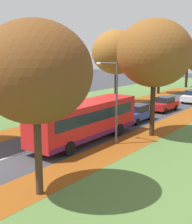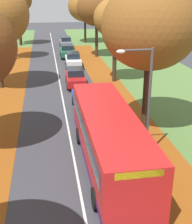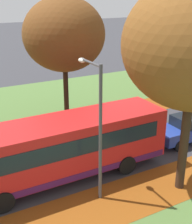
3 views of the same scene
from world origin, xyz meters
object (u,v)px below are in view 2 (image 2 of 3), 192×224
object	(u,v)px
car_white_third_in_line	(73,60)
car_grey_trailing	(66,42)
bus	(109,137)
streetlamp_right	(144,92)
car_blue_lead	(85,100)
car_green_fourth_in_line	(67,51)
tree_left_distant	(17,0)
tree_right_near	(150,26)
tree_left_far	(7,4)
car_red_following	(75,77)
tree_right_mid	(115,18)
tree_right_far	(97,8)
tree_right_distant	(85,6)

from	to	relation	value
car_white_third_in_line	car_grey_trailing	distance (m)	12.60
bus	car_grey_trailing	world-z (taller)	bus
streetlamp_right	car_blue_lead	xyz separation A→B (m)	(-2.11, 7.43, -2.92)
car_blue_lead	car_green_fourth_in_line	bearing A→B (deg)	89.77
tree_left_distant	streetlamp_right	bearing A→B (deg)	-76.91
tree_right_near	car_green_fourth_in_line	bearing A→B (deg)	98.30
car_white_third_in_line	car_green_fourth_in_line	size ratio (longest dim) A/B	1.01
streetlamp_right	car_grey_trailing	bearing A→B (deg)	92.81
car_green_fourth_in_line	car_grey_trailing	bearing A→B (deg)	87.08
tree_left_far	tree_right_near	distance (m)	25.19
streetlamp_right	car_red_following	size ratio (longest dim) A/B	1.41
tree_left_far	bus	world-z (taller)	tree_left_far
tree_left_distant	streetlamp_right	world-z (taller)	tree_left_distant
streetlamp_right	car_white_third_in_line	xyz separation A→B (m)	(-1.71, 21.47, -2.92)
car_green_fourth_in_line	tree_right_near	bearing A→B (deg)	-81.70
tree_right_mid	car_red_following	size ratio (longest dim) A/B	1.86
tree_left_far	streetlamp_right	size ratio (longest dim) A/B	1.46
tree_left_far	tree_right_mid	size ratio (longest dim) A/B	1.11
streetlamp_right	car_grey_trailing	world-z (taller)	streetlamp_right
tree_right_far	bus	xyz separation A→B (m)	(-3.88, -27.40, -4.55)
bus	car_grey_trailing	distance (m)	34.85
tree_right_far	car_white_third_in_line	world-z (taller)	tree_right_far
bus	car_blue_lead	distance (m)	8.24
streetlamp_right	car_blue_lead	world-z (taller)	streetlamp_right
tree_right_distant	car_green_fourth_in_line	bearing A→B (deg)	-109.41
tree_left_distant	tree_right_mid	xyz separation A→B (m)	(10.42, -22.64, -0.85)
bus	car_blue_lead	world-z (taller)	bus
tree_left_far	car_white_third_in_line	size ratio (longest dim) A/B	2.06
bus	car_green_fourth_in_line	size ratio (longest dim) A/B	2.48
tree_right_far	car_blue_lead	bearing A→B (deg)	-101.85
car_white_third_in_line	car_grey_trailing	xyz separation A→B (m)	(0.04, 12.60, 0.00)
tree_left_distant	car_green_fourth_in_line	distance (m)	13.72
tree_right_far	car_red_following	size ratio (longest dim) A/B	2.01
tree_right_mid	car_white_third_in_line	xyz separation A→B (m)	(-3.45, 6.76, -5.22)
tree_right_far	car_white_third_in_line	size ratio (longest dim) A/B	2.02
streetlamp_right	car_green_fourth_in_line	distance (m)	27.24
tree_right_distant	streetlamp_right	world-z (taller)	tree_right_distant
streetlamp_right	bus	bearing A→B (deg)	-158.63
tree_right_near	tree_right_distant	world-z (taller)	tree_right_near
car_blue_lead	car_grey_trailing	bearing A→B (deg)	89.05
tree_right_far	streetlamp_right	distance (m)	26.82
tree_right_far	tree_right_distant	size ratio (longest dim) A/B	1.03
tree_left_far	car_green_fourth_in_line	xyz separation A→B (m)	(7.06, 0.43, -5.97)
tree_right_near	streetlamp_right	size ratio (longest dim) A/B	1.54
bus	tree_left_distant	bearing A→B (deg)	100.01
tree_left_far	streetlamp_right	bearing A→B (deg)	-71.10
car_grey_trailing	tree_right_far	bearing A→B (deg)	-64.22
car_grey_trailing	tree_left_far	bearing A→B (deg)	-134.72
tree_left_distant	tree_right_mid	distance (m)	24.93
tree_left_far	tree_left_distant	distance (m)	10.79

